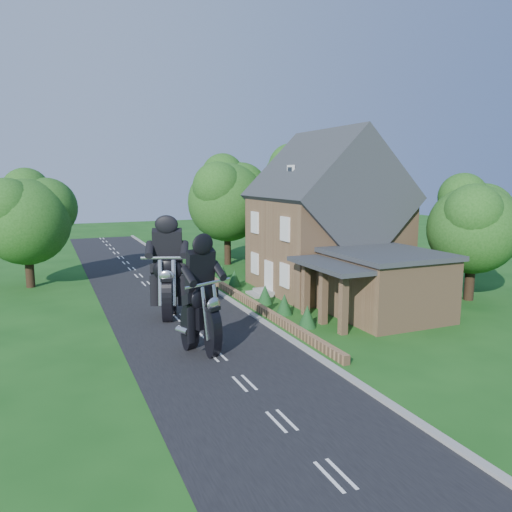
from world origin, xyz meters
name	(u,v)px	position (x,y,z in m)	size (l,w,h in m)	color
ground	(196,335)	(0.00, 0.00, 0.00)	(120.00, 120.00, 0.00)	#164814
road	(196,335)	(0.00, 0.00, 0.01)	(7.00, 80.00, 0.02)	black
kerb	(268,324)	(3.65, 0.00, 0.06)	(0.30, 80.00, 0.12)	gray
garden_wall	(243,298)	(4.30, 5.00, 0.20)	(0.30, 22.00, 0.40)	#98714D
house	(326,222)	(10.49, 6.00, 4.34)	(9.54, 8.64, 10.24)	#98714D
annex	(383,283)	(9.87, -0.80, 1.77)	(7.05, 5.94, 3.44)	#98714D
tree_annex_side	(477,221)	(17.13, 0.10, 4.69)	(5.64, 5.20, 7.48)	black
tree_house_right	(380,205)	(16.65, 8.62, 5.19)	(6.51, 6.00, 8.40)	black
tree_behind_house	(302,189)	(14.18, 16.14, 6.23)	(7.81, 7.20, 10.08)	black
tree_behind_left	(232,195)	(8.16, 17.13, 5.73)	(6.94, 6.40, 9.16)	black
tree_far_road	(32,214)	(-6.86, 14.11, 4.84)	(6.08, 5.60, 7.84)	black
shrub_a	(307,316)	(5.30, -1.00, 0.55)	(0.90, 0.90, 1.10)	#123917
shrub_b	(284,304)	(5.30, 1.50, 0.55)	(0.90, 0.90, 1.10)	#123917
shrub_c	(265,294)	(5.30, 4.00, 0.55)	(0.90, 0.90, 1.10)	#123917
shrub_d	(234,278)	(5.30, 9.00, 0.55)	(0.90, 0.90, 1.10)	#123917
shrub_e	(222,271)	(5.30, 11.50, 0.55)	(0.90, 0.90, 1.10)	#123917
shrub_f	(211,266)	(5.30, 14.00, 0.55)	(0.90, 0.90, 1.10)	#123917
motorcycle_lead	(201,336)	(-0.50, -2.49, 0.75)	(0.41, 1.62, 1.51)	black
motorcycle_follow	(169,303)	(-0.51, 3.16, 0.80)	(0.44, 1.72, 1.60)	black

